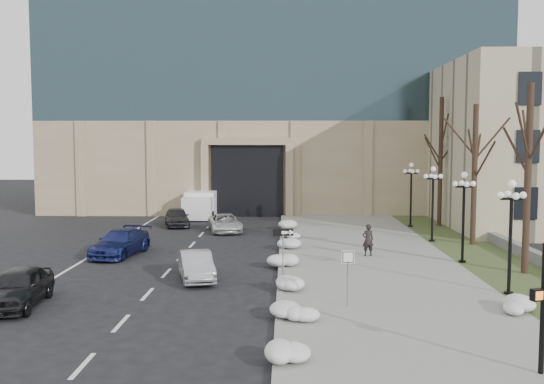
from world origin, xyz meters
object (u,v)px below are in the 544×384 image
(car_a, at_px, (18,287))
(keep_sign, at_px, (348,266))
(car_d, at_px, (225,223))
(pedestrian, at_px, (368,240))
(car_b, at_px, (196,266))
(lamppost_d, at_px, (411,186))
(car_c, at_px, (120,243))
(box_truck, at_px, (203,204))
(lamppost_b, at_px, (464,205))
(lamppost_a, at_px, (511,222))
(car_e, at_px, (177,217))
(one_way_sign, at_px, (287,239))
(traffic_signal, at_px, (542,312))
(lamppost_c, at_px, (433,194))

(car_a, relative_size, keep_sign, 1.97)
(car_d, height_order, pedestrian, pedestrian)
(car_a, distance_m, car_b, 7.66)
(pedestrian, bearing_deg, lamppost_d, -125.45)
(car_b, relative_size, keep_sign, 1.77)
(car_d, bearing_deg, lamppost_d, -3.42)
(car_c, xyz_separation_m, box_truck, (2.18, 17.37, 0.36))
(lamppost_b, bearing_deg, car_a, -156.37)
(keep_sign, xyz_separation_m, lamppost_a, (6.76, 2.08, 1.43))
(car_e, xyz_separation_m, one_way_sign, (8.12, -18.54, 1.39))
(car_a, relative_size, car_c, 0.90)
(lamppost_a, bearing_deg, one_way_sign, 170.65)
(car_b, bearing_deg, keep_sign, -50.74)
(car_a, relative_size, lamppost_b, 0.92)
(car_a, distance_m, keep_sign, 12.57)
(car_c, relative_size, lamppost_b, 1.03)
(car_d, relative_size, lamppost_a, 0.94)
(one_way_sign, xyz_separation_m, lamppost_b, (9.04, 5.01, 0.99))
(car_d, distance_m, lamppost_b, 17.35)
(car_d, xyz_separation_m, traffic_signal, (11.04, -25.90, 1.19))
(lamppost_a, relative_size, lamppost_d, 1.00)
(car_b, distance_m, traffic_signal, 15.65)
(lamppost_a, bearing_deg, car_e, 130.60)
(traffic_signal, bearing_deg, car_b, 114.49)
(lamppost_d, bearing_deg, box_truck, 158.51)
(pedestrian, distance_m, lamppost_c, 7.12)
(one_way_sign, bearing_deg, car_c, 136.62)
(traffic_signal, relative_size, lamppost_c, 0.77)
(car_d, xyz_separation_m, lamppost_a, (13.32, -17.34, 2.45))
(lamppost_c, bearing_deg, one_way_sign, -128.16)
(pedestrian, distance_m, lamppost_b, 5.31)
(pedestrian, distance_m, lamppost_a, 9.50)
(one_way_sign, xyz_separation_m, lamppost_c, (9.04, 11.51, 0.99))
(lamppost_c, bearing_deg, car_d, 161.96)
(lamppost_b, bearing_deg, lamppost_d, 90.00)
(car_d, bearing_deg, car_b, -101.98)
(lamppost_a, distance_m, lamppost_c, 13.00)
(box_truck, xyz_separation_m, lamppost_d, (16.06, -6.32, 2.01))
(box_truck, bearing_deg, car_b, -82.37)
(car_a, height_order, car_c, car_a)
(pedestrian, distance_m, keep_sign, 10.33)
(car_a, distance_m, one_way_sign, 10.90)
(car_d, relative_size, lamppost_b, 0.94)
(pedestrian, height_order, traffic_signal, traffic_signal)
(box_truck, height_order, lamppost_a, lamppost_a)
(car_c, bearing_deg, pedestrian, 8.58)
(one_way_sign, xyz_separation_m, traffic_signal, (6.76, -10.05, -0.28))
(one_way_sign, height_order, lamppost_a, lamppost_a)
(car_e, xyz_separation_m, traffic_signal, (14.88, -28.59, 1.11))
(car_c, distance_m, car_d, 10.15)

